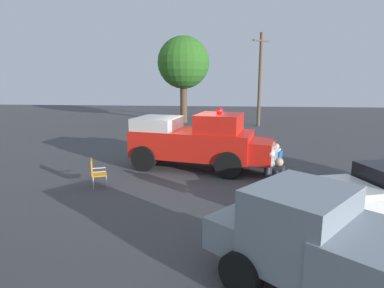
{
  "coord_description": "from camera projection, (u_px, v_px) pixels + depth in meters",
  "views": [
    {
      "loc": [
        -1.19,
        13.42,
        3.77
      ],
      "look_at": [
        0.02,
        0.11,
        1.03
      ],
      "focal_mm": 30.54,
      "sensor_mm": 36.0,
      "label": 1
    }
  ],
  "objects": [
    {
      "name": "ground_plane",
      "position": [
        193.0,
        167.0,
        13.96
      ],
      "size": [
        60.0,
        60.0,
        0.0
      ],
      "primitive_type": "plane",
      "color": "#424244"
    },
    {
      "name": "lawn_chair_spare",
      "position": [
        96.0,
        171.0,
        11.27
      ],
      "size": [
        0.64,
        0.64,
        1.02
      ],
      "color": "#B7BABF",
      "rests_on": "ground"
    },
    {
      "name": "lawn_chair_near_truck",
      "position": [
        277.0,
        161.0,
        12.54
      ],
      "size": [
        0.65,
        0.65,
        1.02
      ],
      "color": "#B7BABF",
      "rests_on": "ground"
    },
    {
      "name": "oak_tree_right",
      "position": [
        183.0,
        63.0,
        26.77
      ],
      "size": [
        4.26,
        4.26,
        7.08
      ],
      "color": "brown",
      "rests_on": "ground"
    },
    {
      "name": "spectator_seated",
      "position": [
        274.0,
        158.0,
        12.58
      ],
      "size": [
        0.64,
        0.56,
        1.29
      ],
      "color": "#383842",
      "rests_on": "ground"
    },
    {
      "name": "spectator_standing",
      "position": [
        278.0,
        184.0,
        8.77
      ],
      "size": [
        0.39,
        0.63,
        1.68
      ],
      "color": "#2D334C",
      "rests_on": "ground"
    },
    {
      "name": "lawn_chair_by_car",
      "position": [
        239.0,
        142.0,
        16.3
      ],
      "size": [
        0.67,
        0.67,
        1.02
      ],
      "color": "#B7BABF",
      "rests_on": "ground"
    },
    {
      "name": "utility_pole",
      "position": [
        260.0,
        79.0,
        24.98
      ],
      "size": [
        1.4,
        1.17,
        7.06
      ],
      "color": "brown",
      "rests_on": "ground"
    },
    {
      "name": "parked_pickup",
      "position": [
        351.0,
        256.0,
        5.18
      ],
      "size": [
        4.84,
        4.45,
        1.9
      ],
      "color": "black",
      "rests_on": "ground"
    },
    {
      "name": "vintage_fire_truck",
      "position": [
        197.0,
        140.0,
        13.55
      ],
      "size": [
        6.27,
        3.44,
        2.59
      ],
      "color": "black",
      "rests_on": "ground"
    }
  ]
}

